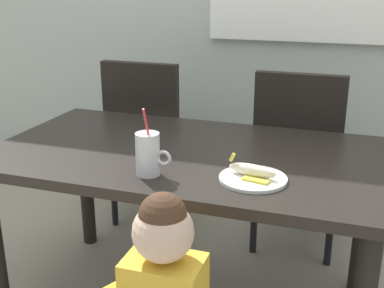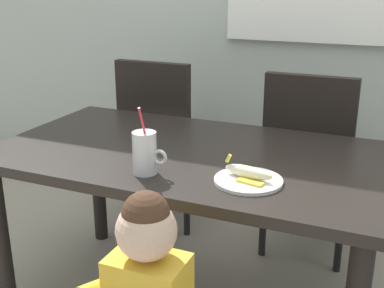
% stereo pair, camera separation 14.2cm
% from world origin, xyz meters
% --- Properties ---
extents(dining_table, '(1.55, 0.87, 0.72)m').
position_xyz_m(dining_table, '(0.00, 0.00, 0.63)').
color(dining_table, black).
rests_on(dining_table, ground).
extents(dining_chair_left, '(0.44, 0.45, 0.96)m').
position_xyz_m(dining_chair_left, '(-0.46, 0.68, 0.54)').
color(dining_chair_left, black).
rests_on(dining_chair_left, ground).
extents(dining_chair_right, '(0.44, 0.45, 0.96)m').
position_xyz_m(dining_chair_right, '(0.37, 0.64, 0.54)').
color(dining_chair_right, black).
rests_on(dining_chair_right, ground).
extents(milk_cup, '(0.13, 0.09, 0.25)m').
position_xyz_m(milk_cup, '(-0.05, -0.28, 0.79)').
color(milk_cup, silver).
rests_on(milk_cup, dining_table).
extents(snack_plate, '(0.23, 0.23, 0.01)m').
position_xyz_m(snack_plate, '(0.31, -0.22, 0.73)').
color(snack_plate, white).
rests_on(snack_plate, dining_table).
extents(peeled_banana, '(0.18, 0.12, 0.07)m').
position_xyz_m(peeled_banana, '(0.30, -0.21, 0.76)').
color(peeled_banana, '#F4EAC6').
rests_on(peeled_banana, snack_plate).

